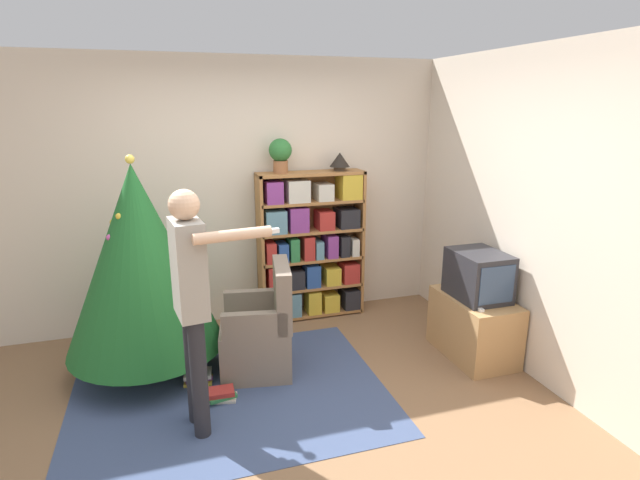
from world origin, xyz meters
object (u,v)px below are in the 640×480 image
Objects in this scene: bookshelf at (311,246)px; television at (478,275)px; standing_person at (192,293)px; christmas_tree at (140,260)px; table_lamp at (340,160)px; armchair at (260,334)px; potted_plant at (280,153)px.

bookshelf is 1.68m from television.
christmas_tree is at bearing -167.14° from standing_person.
christmas_tree is 8.96× the size of table_lamp.
armchair is 4.60× the size of table_lamp.
television is at bearing 89.94° from standing_person.
television is 1.74m from table_lamp.
television is 0.56× the size of armchair.
bookshelf is at bearing -1.24° from potted_plant.
christmas_tree is 1.13m from armchair.
armchair is 2.80× the size of potted_plant.
bookshelf is at bearing -178.78° from table_lamp.
bookshelf is at bearing 22.83° from christmas_tree.
potted_plant reaches higher than bookshelf.
television is at bearing -42.11° from potted_plant.
standing_person is at bearing -134.47° from table_lamp.
table_lamp reaches higher than bookshelf.
bookshelf is 7.55× the size of table_lamp.
bookshelf is 0.84× the size of christmas_tree.
armchair is at bearing 131.55° from standing_person.
potted_plant reaches higher than table_lamp.
standing_person is 5.05× the size of potted_plant.
standing_person is (-0.54, -0.63, 0.66)m from armchair.
standing_person is at bearing -69.31° from christmas_tree.
potted_plant is at bearing 180.00° from table_lamp.
bookshelf is 2.05m from standing_person.
christmas_tree is at bearing 167.78° from television.
television is 0.29× the size of christmas_tree.
christmas_tree is at bearing -157.17° from bookshelf.
television is 0.31× the size of standing_person.
standing_person is 2.00m from potted_plant.
christmas_tree is at bearing -152.45° from potted_plant.
television is 2.57× the size of table_lamp.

